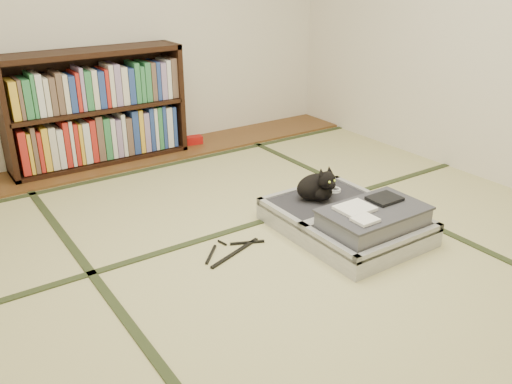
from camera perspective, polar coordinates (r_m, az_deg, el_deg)
floor at (r=3.18m, az=2.81°, el=-6.41°), size 4.50×4.50×0.00m
wood_strip at (r=4.78m, az=-11.70°, el=3.74°), size 4.00×0.50×0.02m
red_item at (r=4.99m, az=-6.58°, el=5.46°), size 0.16×0.11×0.07m
tatami_borders at (r=3.54m, az=-1.98°, el=-3.07°), size 4.00×4.50×0.01m
bookcase at (r=4.61m, az=-16.47°, el=8.26°), size 1.44×0.33×0.92m
suitcase at (r=3.39m, az=9.86°, el=-2.98°), size 0.70×0.93×0.27m
cat at (r=3.52m, az=6.52°, el=0.59°), size 0.31×0.31×0.25m
cable_coil at (r=3.69m, az=8.22°, el=0.20°), size 0.10×0.10×0.02m
hanger at (r=3.19m, az=-2.53°, el=-6.15°), size 0.43×0.26×0.01m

